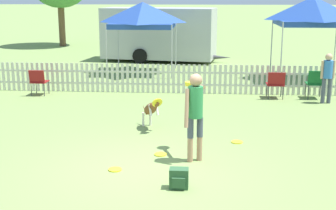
# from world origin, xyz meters

# --- Properties ---
(ground_plane) EXTENTS (240.00, 240.00, 0.00)m
(ground_plane) POSITION_xyz_m (0.00, 0.00, 0.00)
(ground_plane) COLOR olive
(handler_person) EXTENTS (0.42, 1.13, 1.71)m
(handler_person) POSITION_xyz_m (0.81, 0.53, 1.08)
(handler_person) COLOR tan
(handler_person) RESTS_ON ground_plane
(leaping_dog) EXTENTS (0.62, 1.01, 0.84)m
(leaping_dog) POSITION_xyz_m (-0.26, 2.58, 0.50)
(leaping_dog) COLOR brown
(leaping_dog) RESTS_ON ground_plane
(frisbee_near_handler) EXTENTS (0.24, 0.24, 0.02)m
(frisbee_near_handler) POSITION_xyz_m (1.71, 1.69, 0.01)
(frisbee_near_handler) COLOR yellow
(frisbee_near_handler) RESTS_ON ground_plane
(frisbee_near_dog) EXTENTS (0.24, 0.24, 0.02)m
(frisbee_near_dog) POSITION_xyz_m (0.12, 0.77, 0.01)
(frisbee_near_dog) COLOR yellow
(frisbee_near_dog) RESTS_ON ground_plane
(frisbee_midfield) EXTENTS (0.24, 0.24, 0.02)m
(frisbee_midfield) POSITION_xyz_m (-0.63, -0.12, 0.01)
(frisbee_midfield) COLOR yellow
(frisbee_midfield) RESTS_ON ground_plane
(backpack_on_grass) EXTENTS (0.31, 0.24, 0.34)m
(backpack_on_grass) POSITION_xyz_m (0.58, -0.84, 0.17)
(backpack_on_grass) COLOR #2D5633
(backpack_on_grass) RESTS_ON ground_plane
(picket_fence) EXTENTS (18.09, 0.04, 0.94)m
(picket_fence) POSITION_xyz_m (0.00, 6.71, 0.47)
(picket_fence) COLOR beige
(picket_fence) RESTS_ON ground_plane
(folding_chair_blue_left) EXTENTS (0.53, 0.55, 0.89)m
(folding_chair_blue_left) POSITION_xyz_m (4.36, 6.18, 0.54)
(folding_chair_blue_left) COLOR #333338
(folding_chair_blue_left) RESTS_ON ground_plane
(folding_chair_center) EXTENTS (0.52, 0.54, 0.84)m
(folding_chair_center) POSITION_xyz_m (3.16, 6.12, 0.50)
(folding_chair_center) COLOR #333338
(folding_chair_center) RESTS_ON ground_plane
(folding_chair_green_right) EXTENTS (0.50, 0.52, 0.82)m
(folding_chair_green_right) POSITION_xyz_m (-4.21, 6.03, 0.49)
(folding_chair_green_right) COLOR #333338
(folding_chair_green_right) RESTS_ON ground_plane
(canopy_tent_main) EXTENTS (2.52, 2.52, 2.81)m
(canopy_tent_main) POSITION_xyz_m (-1.48, 10.56, 2.31)
(canopy_tent_main) COLOR #B2B2B2
(canopy_tent_main) RESTS_ON ground_plane
(canopy_tent_secondary) EXTENTS (2.53, 2.53, 3.04)m
(canopy_tent_secondary) POSITION_xyz_m (4.90, 9.64, 2.51)
(canopy_tent_secondary) COLOR #B2B2B2
(canopy_tent_secondary) RESTS_ON ground_plane
(spectator_standing) EXTENTS (0.41, 0.27, 1.47)m
(spectator_standing) POSITION_xyz_m (4.56, 5.64, 0.87)
(spectator_standing) COLOR #474C5B
(spectator_standing) RESTS_ON ground_plane
(equipment_trailer) EXTENTS (6.10, 2.82, 2.48)m
(equipment_trailer) POSITION_xyz_m (-1.15, 14.01, 1.31)
(equipment_trailer) COLOR #B7B7B7
(equipment_trailer) RESTS_ON ground_plane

